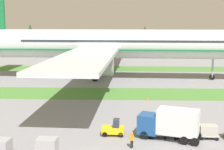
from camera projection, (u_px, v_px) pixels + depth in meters
name	position (u px, v px, depth m)	size (l,w,h in m)	color
grass_strip_near	(112.00, 93.00, 60.22)	(320.00, 10.14, 0.01)	#4C8438
grass_strip_far	(116.00, 69.00, 92.06)	(320.00, 10.14, 0.01)	#4C8438
airliner	(107.00, 44.00, 74.99)	(67.37, 82.71, 22.67)	silver
baggage_tug	(114.00, 129.00, 37.87)	(2.67, 1.44, 1.97)	yellow
cargo_dolly_lead	(157.00, 129.00, 37.41)	(2.28, 1.61, 1.55)	#A3A3A8
cargo_dolly_second	(183.00, 130.00, 37.16)	(2.28, 1.61, 1.55)	#A3A3A8
cargo_dolly_third	(208.00, 131.00, 36.90)	(2.28, 1.61, 1.55)	#A3A3A8
catering_truck	(170.00, 123.00, 36.43)	(7.32, 4.50, 3.58)	#1E4C8E
ground_crew_marshaller	(132.00, 139.00, 34.09)	(0.36, 0.48, 1.74)	black
ground_crew_loader	(152.00, 123.00, 39.39)	(0.56, 0.36, 1.74)	black
uld_container_0	(0.00, 148.00, 31.96)	(2.00, 1.60, 1.76)	#A3A3A8
uld_container_1	(47.00, 146.00, 32.52)	(2.00, 1.60, 1.64)	#A3A3A8
taxiway_marker_2	(148.00, 99.00, 54.85)	(0.44, 0.44, 0.57)	orange
distant_tree_line	(137.00, 37.00, 133.35)	(166.07, 10.23, 12.17)	#4C3823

